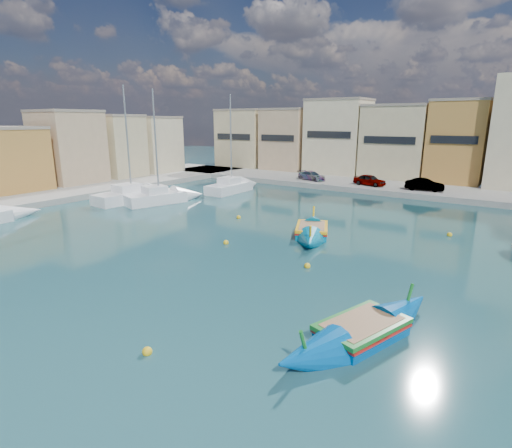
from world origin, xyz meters
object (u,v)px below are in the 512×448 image
Objects in this scene: luzzu_blue_south at (362,332)px; yacht_mid at (145,194)px; yacht_midnorth at (172,197)px; luzzu_green at (312,232)px; yacht_north at (239,186)px.

yacht_mid is (-28.36, 13.71, 0.22)m from luzzu_blue_south.
luzzu_green is at bearing -9.91° from yacht_midnorth.
yacht_north is 10.96m from yacht_mid.
luzzu_green is 19.86m from yacht_north.
yacht_midnorth is 3.33m from yacht_mid.
luzzu_green is 0.71× the size of yacht_midnorth.
yacht_north reaches higher than luzzu_green.
yacht_north is at bearing 80.31° from yacht_midnorth.
luzzu_green is at bearing -37.89° from yacht_north.
yacht_north is at bearing 134.97° from luzzu_blue_south.
yacht_midnorth is 0.96× the size of yacht_mid.
yacht_mid is at bearing -116.18° from yacht_north.
yacht_north reaches higher than luzzu_blue_south.
yacht_north is 0.99× the size of yacht_midnorth.
luzzu_green is 20.64m from yacht_mid.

